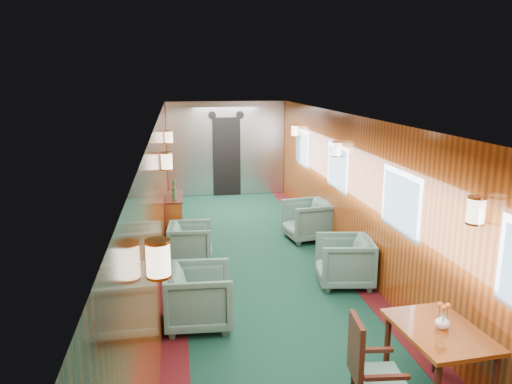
{
  "coord_description": "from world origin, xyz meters",
  "views": [
    {
      "loc": [
        -1.25,
        -6.68,
        2.97
      ],
      "look_at": [
        0.0,
        1.13,
        1.15
      ],
      "focal_mm": 35.0,
      "sensor_mm": 36.0,
      "label": 1
    }
  ],
  "objects_px": {
    "dining_table": "(439,341)",
    "armchair_left_far": "(190,243)",
    "credenza": "(174,219)",
    "armchair_left_near": "(199,297)",
    "armchair_right_near": "(344,261)",
    "side_chair": "(368,367)",
    "armchair_right_far": "(307,220)"
  },
  "relations": [
    {
      "from": "dining_table",
      "to": "armchair_right_far",
      "type": "bearing_deg",
      "value": 85.27
    },
    {
      "from": "armchair_right_far",
      "to": "armchair_left_far",
      "type": "bearing_deg",
      "value": -77.37
    },
    {
      "from": "side_chair",
      "to": "armchair_right_near",
      "type": "relative_size",
      "value": 1.26
    },
    {
      "from": "armchair_left_far",
      "to": "armchair_right_near",
      "type": "distance_m",
      "value": 2.55
    },
    {
      "from": "armchair_right_far",
      "to": "armchair_right_near",
      "type": "bearing_deg",
      "value": -8.06
    },
    {
      "from": "armchair_left_far",
      "to": "dining_table",
      "type": "bearing_deg",
      "value": -148.28
    },
    {
      "from": "dining_table",
      "to": "armchair_right_near",
      "type": "distance_m",
      "value": 2.76
    },
    {
      "from": "side_chair",
      "to": "credenza",
      "type": "distance_m",
      "value": 5.47
    },
    {
      "from": "armchair_left_near",
      "to": "armchair_left_far",
      "type": "height_order",
      "value": "armchair_left_near"
    },
    {
      "from": "armchair_left_far",
      "to": "armchair_right_near",
      "type": "relative_size",
      "value": 0.9
    },
    {
      "from": "side_chair",
      "to": "armchair_left_far",
      "type": "height_order",
      "value": "side_chair"
    },
    {
      "from": "credenza",
      "to": "armchair_right_far",
      "type": "xyz_separation_m",
      "value": [
        2.45,
        -0.17,
        -0.08
      ]
    },
    {
      "from": "armchair_left_near",
      "to": "armchair_right_far",
      "type": "xyz_separation_m",
      "value": [
        2.15,
        3.04,
        -0.0
      ]
    },
    {
      "from": "armchair_left_far",
      "to": "armchair_right_far",
      "type": "relative_size",
      "value": 0.88
    },
    {
      "from": "credenza",
      "to": "armchair_left_far",
      "type": "distance_m",
      "value": 1.04
    },
    {
      "from": "credenza",
      "to": "armchair_left_far",
      "type": "xyz_separation_m",
      "value": [
        0.25,
        -1.0,
        -0.13
      ]
    },
    {
      "from": "dining_table",
      "to": "armchair_right_near",
      "type": "relative_size",
      "value": 1.32
    },
    {
      "from": "dining_table",
      "to": "armchair_left_far",
      "type": "height_order",
      "value": "dining_table"
    },
    {
      "from": "dining_table",
      "to": "armchair_right_far",
      "type": "xyz_separation_m",
      "value": [
        0.06,
        4.88,
        -0.26
      ]
    },
    {
      "from": "armchair_right_near",
      "to": "armchair_right_far",
      "type": "height_order",
      "value": "armchair_right_far"
    },
    {
      "from": "armchair_right_far",
      "to": "dining_table",
      "type": "bearing_deg",
      "value": -8.61
    },
    {
      "from": "side_chair",
      "to": "armchair_left_far",
      "type": "xyz_separation_m",
      "value": [
        -1.4,
        4.22,
        -0.21
      ]
    },
    {
      "from": "credenza",
      "to": "armchair_left_near",
      "type": "height_order",
      "value": "credenza"
    },
    {
      "from": "dining_table",
      "to": "armchair_left_far",
      "type": "distance_m",
      "value": 4.59
    },
    {
      "from": "dining_table",
      "to": "armchair_left_near",
      "type": "height_order",
      "value": "dining_table"
    },
    {
      "from": "side_chair",
      "to": "armchair_right_far",
      "type": "height_order",
      "value": "side_chair"
    },
    {
      "from": "armchair_left_far",
      "to": "armchair_left_near",
      "type": "bearing_deg",
      "value": -175.02
    },
    {
      "from": "dining_table",
      "to": "armchair_right_near",
      "type": "xyz_separation_m",
      "value": [
        0.05,
        2.75,
        -0.27
      ]
    },
    {
      "from": "credenza",
      "to": "armchair_left_far",
      "type": "height_order",
      "value": "credenza"
    },
    {
      "from": "armchair_left_near",
      "to": "armchair_left_far",
      "type": "relative_size",
      "value": 1.15
    },
    {
      "from": "armchair_left_near",
      "to": "armchair_right_near",
      "type": "relative_size",
      "value": 1.04
    },
    {
      "from": "armchair_right_near",
      "to": "armchair_right_far",
      "type": "xyz_separation_m",
      "value": [
        0.0,
        2.13,
        0.01
      ]
    }
  ]
}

